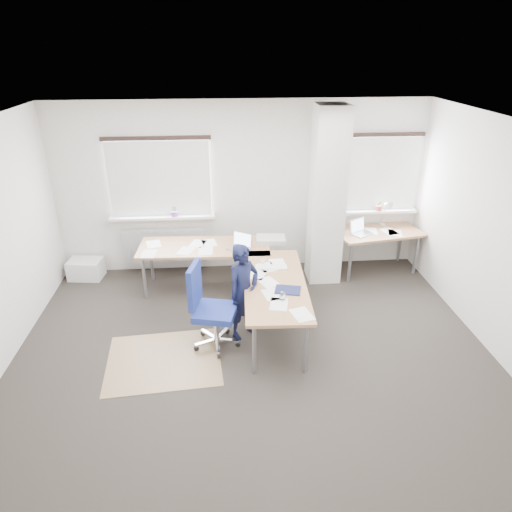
{
  "coord_description": "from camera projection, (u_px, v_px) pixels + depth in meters",
  "views": [
    {
      "loc": [
        -0.36,
        -4.7,
        3.59
      ],
      "look_at": [
        0.11,
        0.9,
        0.93
      ],
      "focal_mm": 32.0,
      "sensor_mm": 36.0,
      "label": 1
    }
  ],
  "objects": [
    {
      "name": "ground",
      "position": [
        253.0,
        352.0,
        5.8
      ],
      "size": [
        6.0,
        6.0,
        0.0
      ],
      "primitive_type": "plane",
      "color": "#2A2522",
      "rests_on": "ground"
    },
    {
      "name": "room_shell",
      "position": [
        265.0,
        210.0,
        5.47
      ],
      "size": [
        6.04,
        5.04,
        2.82
      ],
      "color": "beige",
      "rests_on": "ground"
    },
    {
      "name": "floor_mat",
      "position": [
        164.0,
        360.0,
        5.65
      ],
      "size": [
        1.46,
        1.27,
        0.01
      ],
      "primitive_type": "cube",
      "rotation": [
        0.0,
        0.0,
        0.08
      ],
      "color": "#957551",
      "rests_on": "ground"
    },
    {
      "name": "white_crate",
      "position": [
        86.0,
        269.0,
        7.56
      ],
      "size": [
        0.57,
        0.43,
        0.32
      ],
      "primitive_type": "cube",
      "rotation": [
        0.0,
        0.0,
        -0.12
      ],
      "color": "white",
      "rests_on": "ground"
    },
    {
      "name": "desk_main",
      "position": [
        241.0,
        264.0,
        6.51
      ],
      "size": [
        2.41,
        2.71,
        0.96
      ],
      "rotation": [
        0.0,
        0.0,
        -0.05
      ],
      "color": "#93643F",
      "rests_on": "ground"
    },
    {
      "name": "desk_side",
      "position": [
        378.0,
        234.0,
        7.56
      ],
      "size": [
        1.5,
        0.93,
        1.22
      ],
      "rotation": [
        0.0,
        0.0,
        0.17
      ],
      "color": "#93643F",
      "rests_on": "ground"
    },
    {
      "name": "task_chair",
      "position": [
        213.0,
        324.0,
        5.81
      ],
      "size": [
        0.64,
        0.62,
        1.14
      ],
      "rotation": [
        0.0,
        0.0,
        -0.23
      ],
      "color": "navy",
      "rests_on": "ground"
    },
    {
      "name": "person",
      "position": [
        244.0,
        292.0,
        5.88
      ],
      "size": [
        0.57,
        0.54,
        1.31
      ],
      "primitive_type": "imported",
      "rotation": [
        0.0,
        0.0,
        0.67
      ],
      "color": "black",
      "rests_on": "ground"
    }
  ]
}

